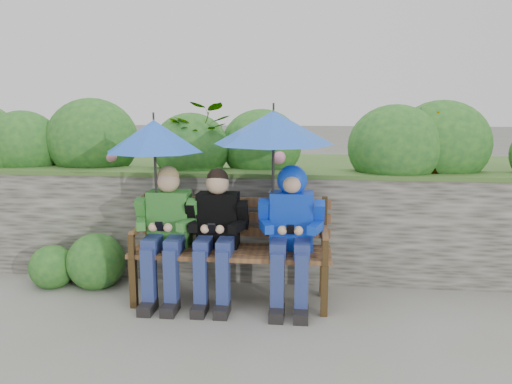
# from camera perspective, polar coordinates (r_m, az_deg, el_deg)

# --- Properties ---
(ground) EXTENTS (60.00, 60.00, 0.00)m
(ground) POSITION_cam_1_polar(r_m,az_deg,el_deg) (4.23, -0.15, -13.01)
(ground) COLOR slate
(ground) RESTS_ON ground
(garden_backdrop) EXTENTS (8.00, 2.86, 1.80)m
(garden_backdrop) POSITION_cam_1_polar(r_m,az_deg,el_deg) (5.56, 1.51, -0.42)
(garden_backdrop) COLOR #46433B
(garden_backdrop) RESTS_ON ground
(park_bench) EXTENTS (1.66, 0.49, 0.88)m
(park_bench) POSITION_cam_1_polar(r_m,az_deg,el_deg) (4.25, -2.75, -5.75)
(park_bench) COLOR #3B2A14
(park_bench) RESTS_ON ground
(boy_left) EXTENTS (0.53, 0.61, 1.14)m
(boy_left) POSITION_cam_1_polar(r_m,az_deg,el_deg) (4.26, -10.18, -4.04)
(boy_left) COLOR #1F6116
(boy_left) RESTS_ON ground
(boy_middle) EXTENTS (0.51, 0.60, 1.13)m
(boy_middle) POSITION_cam_1_polar(r_m,az_deg,el_deg) (4.16, -4.56, -4.31)
(boy_middle) COLOR black
(boy_middle) RESTS_ON ground
(boy_right) EXTENTS (0.54, 0.65, 1.16)m
(boy_right) POSITION_cam_1_polar(r_m,az_deg,el_deg) (4.09, 4.05, -3.73)
(boy_right) COLOR #0027B6
(boy_right) RESTS_ON ground
(umbrella_left) EXTENTS (0.81, 0.81, 0.92)m
(umbrella_left) POSITION_cam_1_polar(r_m,az_deg,el_deg) (4.18, -11.56, 6.29)
(umbrella_left) COLOR blue
(umbrella_left) RESTS_ON ground
(umbrella_right) EXTENTS (0.97, 0.97, 0.97)m
(umbrella_right) POSITION_cam_1_polar(r_m,az_deg,el_deg) (4.04, 2.00, 7.37)
(umbrella_right) COLOR blue
(umbrella_right) RESTS_ON ground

